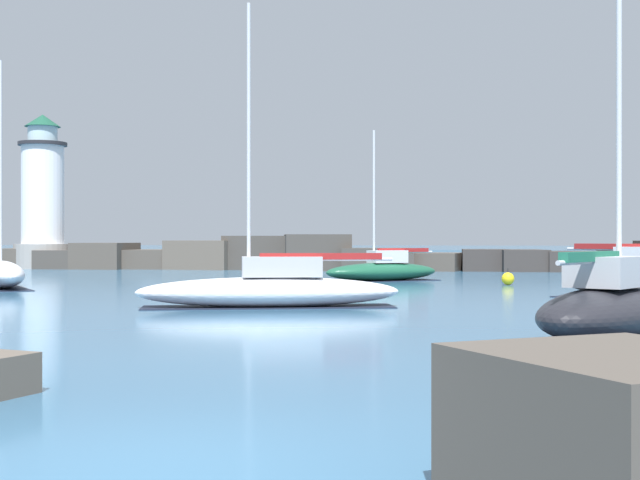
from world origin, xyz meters
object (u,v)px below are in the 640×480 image
(sailboat_moored_3, at_px, (270,288))
(sailboat_moored_4, at_px, (611,308))
(sailboat_moored_1, at_px, (383,270))
(mooring_buoy_far_side, at_px, (508,279))
(lighthouse, at_px, (43,203))

(sailboat_moored_3, distance_m, sailboat_moored_4, 12.01)
(sailboat_moored_1, xyz_separation_m, sailboat_moored_4, (7.44, -25.93, 0.11))
(sailboat_moored_1, relative_size, mooring_buoy_far_side, 9.76)
(sailboat_moored_3, relative_size, mooring_buoy_far_side, 12.12)
(sailboat_moored_3, distance_m, mooring_buoy_far_side, 17.17)
(lighthouse, bearing_deg, sailboat_moored_1, -30.09)
(lighthouse, distance_m, sailboat_moored_1, 31.04)
(lighthouse, height_order, mooring_buoy_far_side, lighthouse)
(lighthouse, height_order, sailboat_moored_1, lighthouse)
(sailboat_moored_4, distance_m, mooring_buoy_far_side, 23.01)
(lighthouse, xyz_separation_m, sailboat_moored_3, (24.86, -33.61, -4.19))
(mooring_buoy_far_side, bearing_deg, sailboat_moored_1, 154.41)
(sailboat_moored_3, bearing_deg, mooring_buoy_far_side, 62.52)
(sailboat_moored_4, bearing_deg, sailboat_moored_1, 106.00)
(sailboat_moored_1, height_order, sailboat_moored_4, sailboat_moored_4)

